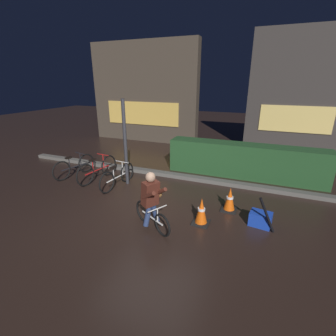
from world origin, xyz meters
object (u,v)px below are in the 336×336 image
Objects in this scene: blue_crate at (260,219)px; cyclist at (152,200)px; traffic_cone_near at (201,211)px; closed_umbrella at (267,215)px; traffic_cone_far at (230,200)px; street_post at (125,143)px; parked_bike_center_left at (117,177)px; parked_bike_leftmost at (74,166)px; parked_bike_left_mid at (98,170)px.

blue_crate is 2.35m from cyclist.
traffic_cone_near is at bearing 59.08° from cyclist.
traffic_cone_far is at bearing -62.99° from closed_umbrella.
closed_umbrella is (0.82, -0.66, 0.12)m from traffic_cone_far.
parked_bike_center_left is (-0.12, -0.34, -0.91)m from street_post.
parked_bike_leftmost is 2.57× the size of traffic_cone_near.
parked_bike_left_mid is 3.19m from cyclist.
closed_umbrella is (5.80, -1.04, 0.07)m from parked_bike_leftmost.
traffic_cone_near is at bearing -92.91° from parked_bike_leftmost.
street_post is 4.16m from closed_umbrella.
cyclist is (1.71, -1.83, -0.61)m from street_post.
street_post is 4.15× the size of traffic_cone_near.
parked_bike_left_mid is at bearing 176.47° from cyclist.
street_post is 1.98× the size of cyclist.
cyclist is at bearing -115.45° from parked_bike_left_mid.
street_post is 4.30× the size of traffic_cone_far.
parked_bike_leftmost is 1.78m from parked_bike_center_left.
cyclist is 2.32m from closed_umbrella.
street_post reaches higher than parked_bike_leftmost.
parked_bike_left_mid is 4.99m from closed_umbrella.
cyclist reaches higher than traffic_cone_near.
street_post is at bearing -75.95° from parked_bike_left_mid.
street_post is at bearing 166.70° from blue_crate.
parked_bike_left_mid is at bearing 161.78° from traffic_cone_near.
closed_umbrella is at bearing -94.84° from parked_bike_left_mid.
blue_crate is (3.92, -0.56, -0.17)m from parked_bike_center_left.
parked_bike_center_left is at bearing -97.11° from parked_bike_left_mid.
traffic_cone_far is (4.06, -0.37, -0.07)m from parked_bike_left_mid.
parked_bike_left_mid is 2.88× the size of traffic_cone_far.
street_post is 2.10m from parked_bike_leftmost.
blue_crate is (5.69, -0.79, -0.18)m from parked_bike_leftmost.
traffic_cone_near is (2.62, -1.30, -0.95)m from street_post.
traffic_cone_far is 0.68× the size of closed_umbrella.
street_post is at bearing -40.49° from closed_umbrella.
traffic_cone_near is 1.26m from blue_crate.
blue_crate is at bearing -91.68° from closed_umbrella.
traffic_cone_near is 1.31m from closed_umbrella.
parked_bike_center_left is 3.47× the size of blue_crate.
cyclist is (-0.91, -0.53, 0.34)m from traffic_cone_near.
closed_umbrella reaches higher than parked_bike_left_mid.
street_post is at bearing 153.58° from traffic_cone_near.
parked_bike_leftmost is at bearing -176.66° from street_post.
parked_bike_leftmost is 3.47× the size of blue_crate.
traffic_cone_near is at bearing -17.50° from closed_umbrella.
parked_bike_left_mid is at bearing -36.04° from closed_umbrella.
parked_bike_left_mid is (0.91, -0.01, 0.02)m from parked_bike_leftmost.
parked_bike_left_mid is (-0.97, -0.12, -0.89)m from street_post.
traffic_cone_far is at bearing 150.15° from blue_crate.
parked_bike_leftmost is 1.80× the size of closed_umbrella.
closed_umbrella is (0.10, -0.25, 0.25)m from blue_crate.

